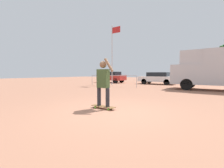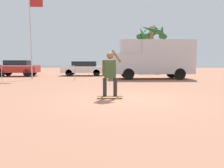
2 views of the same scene
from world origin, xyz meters
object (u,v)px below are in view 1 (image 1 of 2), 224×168
object	(u,v)px
camper_van	(221,68)
parked_car_red	(111,77)
parked_car_white	(157,78)
flagpole	(113,50)
skateboard	(103,107)
person_skateboarder	(103,80)

from	to	relation	value
camper_van	parked_car_red	xyz separation A→B (m)	(-11.99, 3.45, -0.84)
parked_car_white	flagpole	bearing A→B (deg)	-130.11
skateboard	camper_van	world-z (taller)	camper_van
skateboard	parked_car_white	distance (m)	13.60
camper_van	parked_car_white	bearing A→B (deg)	144.93
flagpole	camper_van	bearing A→B (deg)	0.37
skateboard	parked_car_red	distance (m)	15.24
skateboard	person_skateboarder	world-z (taller)	person_skateboarder
person_skateboarder	parked_car_red	bearing A→B (deg)	123.33
camper_van	flagpole	world-z (taller)	flagpole
person_skateboarder	parked_car_white	xyz separation A→B (m)	(-2.25, 13.39, -0.27)
parked_car_red	person_skateboarder	bearing A→B (deg)	-56.67
person_skateboarder	flagpole	world-z (taller)	flagpole
camper_van	parked_car_red	bearing A→B (deg)	163.94
skateboard	person_skateboarder	bearing A→B (deg)	180.00
skateboard	parked_car_red	bearing A→B (deg)	123.33
person_skateboarder	camper_van	distance (m)	9.97
person_skateboarder	camper_van	world-z (taller)	camper_van
parked_car_red	camper_van	bearing A→B (deg)	-16.06
skateboard	parked_car_red	xyz separation A→B (m)	(-8.37, 12.72, 0.72)
person_skateboarder	flagpole	xyz separation A→B (m)	(-5.77, 9.21, 2.69)
parked_car_red	flagpole	size ratio (longest dim) A/B	0.60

